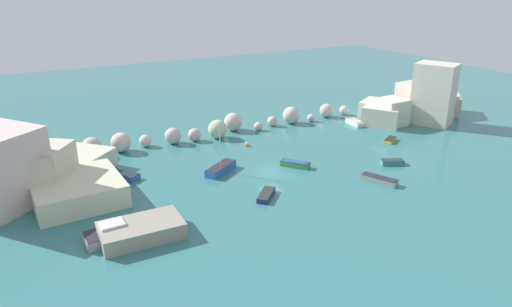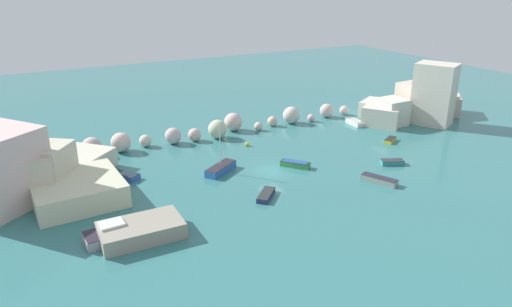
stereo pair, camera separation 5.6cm
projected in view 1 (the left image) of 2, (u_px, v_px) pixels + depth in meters
cove_water at (271, 171)px, 56.05m from camera, size 160.00×160.00×0.00m
cliff_headland_left at (21, 171)px, 48.96m from camera, size 18.68×19.04×7.90m
cliff_headland_right at (416, 103)px, 76.09m from camera, size 21.18×14.44×9.53m
rock_breakwater at (213, 129)px, 67.68m from camera, size 45.76×4.84×2.72m
stone_dock at (141, 230)px, 41.68m from camera, size 7.33×4.33×1.46m
channel_buoy at (247, 144)px, 64.19m from camera, size 0.54×0.54×0.54m
moored_boat_0 at (390, 140)px, 65.91m from camera, size 2.72×2.16×0.51m
moored_boat_1 at (295, 164)px, 57.20m from camera, size 3.16×3.53×0.70m
moored_boat_2 at (221, 168)px, 55.64m from camera, size 4.77×3.90×5.93m
moored_boat_3 at (379, 180)px, 52.87m from camera, size 2.74×4.20×0.69m
moored_boat_4 at (122, 176)px, 54.05m from camera, size 3.71×4.13×0.63m
moored_boat_5 at (392, 162)px, 57.99m from camera, size 3.05×2.27×0.59m
moored_boat_6 at (266, 195)px, 49.42m from camera, size 3.28×3.33×0.52m
moored_boat_7 at (123, 231)px, 41.84m from camera, size 7.11×2.83×1.67m
moored_boat_8 at (355, 122)px, 73.44m from camera, size 1.85×3.50×0.70m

